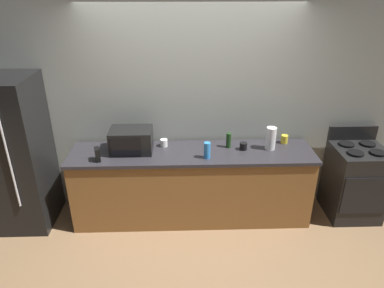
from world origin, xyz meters
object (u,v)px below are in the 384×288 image
Objects in this scene: stove_range at (354,181)px; microwave at (131,140)px; mug_yellow at (284,139)px; bottle_spray_cleaner at (207,150)px; mug_white at (164,143)px; paper_towel_roll at (271,138)px; bottle_wine at (229,140)px; refrigerator at (13,154)px; cordless_phone at (97,154)px; mug_black at (243,146)px.

microwave reaches higher than stove_range.
bottle_spray_cleaner is at bearing -159.30° from mug_yellow.
paper_towel_roll is at bearing -5.13° from mug_white.
bottle_wine is at bearing 173.19° from paper_towel_roll.
refrigerator is 2.97m from paper_towel_roll.
bottle_wine reaches higher than cordless_phone.
mug_white is (-0.49, 0.32, -0.05)m from bottle_spray_cleaner.
microwave is (-2.70, 0.05, 0.57)m from stove_range.
mug_white is at bearing 172.53° from mug_black.
bottle_wine reaches higher than mug_white.
refrigerator is 2.22m from bottle_spray_cleaner.
stove_range is 10.72× the size of mug_yellow.
paper_towel_roll is 3.12× the size of mug_black.
bottle_wine is at bearing 176.05° from stove_range.
stove_range is at bearing -2.66° from paper_towel_roll.
mug_white is (-1.25, 0.11, -0.09)m from paper_towel_roll.
cordless_phone is at bearing -168.97° from bottle_wine.
mug_black is at bearing -162.49° from mug_yellow.
bottle_spray_cleaner is 2.15× the size of mug_white.
microwave reaches higher than mug_yellow.
bottle_spray_cleaner is (1.21, 0.02, 0.02)m from cordless_phone.
cordless_phone is (-1.96, -0.23, -0.06)m from paper_towel_roll.
mug_white is at bearing -178.26° from mug_yellow.
paper_towel_roll reaches higher than bottle_spray_cleaner.
bottle_spray_cleaner is 2.18× the size of mug_black.
stove_range is 5.72× the size of bottle_spray_cleaner.
stove_range is 2.39m from mug_white.
mug_white is at bearing 175.93° from bottle_wine.
bottle_spray_cleaner is at bearing -13.51° from microwave.
mug_yellow is (0.21, 0.16, -0.08)m from paper_towel_roll.
mug_yellow is (0.53, 0.17, 0.01)m from mug_black.
paper_towel_roll is (1.62, 0.00, 0.00)m from microwave.
microwave is at bearing -176.97° from bottle_wine.
mug_black is (1.65, 0.22, -0.03)m from cordless_phone.
bottle_spray_cleaner is (-0.76, -0.21, -0.04)m from paper_towel_roll.
stove_range is 1.02m from mug_yellow.
cordless_phone is at bearing -146.57° from microwave.
cordless_phone is at bearing -154.32° from mug_white.
paper_towel_roll is 1.98m from cordless_phone.
mug_yellow is at bearing 17.51° from mug_black.
stove_range is 2.25× the size of microwave.
cordless_phone is 0.79m from mug_white.
microwave is 5.46× the size of mug_white.
cordless_phone is 1.66m from mug_black.
mug_white is (-0.77, 0.05, -0.05)m from bottle_wine.
mug_white is (1.72, 0.16, 0.04)m from refrigerator.
paper_towel_roll is at bearing -143.45° from mug_yellow.
refrigerator is 9.53× the size of bottle_spray_cleaner.
mug_yellow reaches higher than mug_white.
bottle_wine is 2.05× the size of mug_white.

